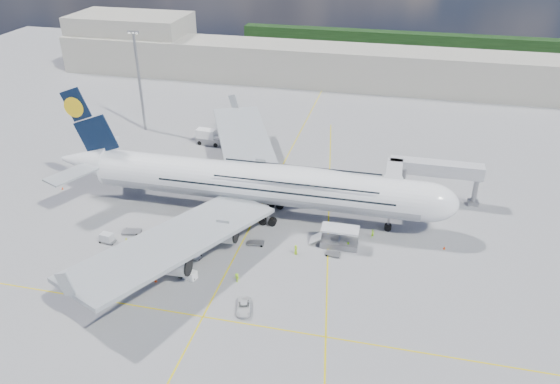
% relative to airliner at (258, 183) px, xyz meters
% --- Properties ---
extents(ground, '(300.00, 300.00, 0.00)m').
position_rel_airliner_xyz_m(ground, '(-0.26, -10.00, -6.87)').
color(ground, gray).
rests_on(ground, ground).
extents(taxi_line_main, '(0.25, 220.00, 0.01)m').
position_rel_airliner_xyz_m(taxi_line_main, '(-0.26, -10.00, -6.86)').
color(taxi_line_main, '#DAC40B').
rests_on(taxi_line_main, ground).
extents(taxi_line_cross, '(120.00, 0.25, 0.01)m').
position_rel_airliner_xyz_m(taxi_line_cross, '(-0.26, -30.00, -6.86)').
color(taxi_line_cross, '#DAC40B').
rests_on(taxi_line_cross, ground).
extents(taxi_line_diag, '(14.16, 99.06, 0.01)m').
position_rel_airliner_xyz_m(taxi_line_diag, '(13.74, -0.00, -6.86)').
color(taxi_line_diag, '#DAC40B').
rests_on(taxi_line_diag, ground).
extents(airliner, '(77.26, 79.15, 23.71)m').
position_rel_airliner_xyz_m(airliner, '(0.00, 0.00, 0.00)').
color(airliner, white).
rests_on(airliner, ground).
extents(jet_bridge, '(18.80, 12.10, 8.50)m').
position_rel_airliner_xyz_m(jet_bridge, '(29.55, 10.94, -0.02)').
color(jet_bridge, '#B7B7BC').
rests_on(jet_bridge, ground).
extents(cargo_loader, '(8.53, 3.20, 3.67)m').
position_rel_airliner_xyz_m(cargo_loader, '(16.56, -7.11, -5.62)').
color(cargo_loader, silver).
rests_on(cargo_loader, ground).
extents(light_mast, '(3.00, 0.70, 25.50)m').
position_rel_airliner_xyz_m(light_mast, '(-40.26, 35.00, 6.34)').
color(light_mast, gray).
rests_on(light_mast, ground).
extents(terminal, '(180.00, 16.00, 12.00)m').
position_rel_airliner_xyz_m(terminal, '(-0.26, 85.00, -0.87)').
color(terminal, '#B2AD9E').
rests_on(terminal, ground).
extents(hangar, '(40.00, 22.00, 18.00)m').
position_rel_airliner_xyz_m(hangar, '(-70.26, 90.00, 2.13)').
color(hangar, '#B2AD9E').
rests_on(hangar, ground).
extents(tree_line, '(160.00, 6.00, 8.00)m').
position_rel_airliner_xyz_m(tree_line, '(39.74, 130.00, -2.87)').
color(tree_line, '#193814').
rests_on(tree_line, ground).
extents(dolly_row_a, '(3.70, 2.46, 0.50)m').
position_rel_airliner_xyz_m(dolly_row_a, '(-20.75, -11.77, -6.48)').
color(dolly_row_a, gray).
rests_on(dolly_row_a, ground).
extents(dolly_row_b, '(3.64, 2.50, 2.10)m').
position_rel_airliner_xyz_m(dolly_row_b, '(-13.72, -10.89, -5.74)').
color(dolly_row_b, gray).
rests_on(dolly_row_b, ground).
extents(dolly_row_c, '(2.96, 2.37, 1.66)m').
position_rel_airliner_xyz_m(dolly_row_c, '(-6.88, -16.39, -5.98)').
color(dolly_row_c, gray).
rests_on(dolly_row_c, ground).
extents(dolly_back, '(3.05, 1.90, 1.82)m').
position_rel_airliner_xyz_m(dolly_back, '(-23.58, -15.48, -5.89)').
color(dolly_back, gray).
rests_on(dolly_back, ground).
extents(dolly_nose_far, '(2.78, 1.79, 0.38)m').
position_rel_airliner_xyz_m(dolly_nose_far, '(16.07, -10.30, -6.57)').
color(dolly_nose_far, gray).
rests_on(dolly_nose_far, ground).
extents(dolly_nose_near, '(3.25, 2.07, 0.45)m').
position_rel_airliner_xyz_m(dolly_nose_near, '(2.29, -10.08, -6.52)').
color(dolly_nose_near, gray).
rests_on(dolly_nose_near, ground).
extents(baggage_tug, '(3.26, 2.19, 1.87)m').
position_rel_airliner_xyz_m(baggage_tug, '(-5.84, -21.74, -6.04)').
color(baggage_tug, white).
rests_on(baggage_tug, ground).
extents(catering_truck_inner, '(6.13, 3.02, 3.51)m').
position_rel_airliner_xyz_m(catering_truck_inner, '(-9.22, 20.69, -5.21)').
color(catering_truck_inner, gray).
rests_on(catering_truck_inner, ground).
extents(catering_truck_outer, '(6.61, 2.74, 3.89)m').
position_rel_airliner_xyz_m(catering_truck_outer, '(-20.58, 29.67, -5.06)').
color(catering_truck_outer, gray).
rests_on(catering_truck_outer, ground).
extents(service_van, '(2.95, 4.71, 1.21)m').
position_rel_airliner_xyz_m(service_van, '(5.18, -27.26, -6.26)').
color(service_van, silver).
rests_on(service_van, ground).
extents(crew_nose, '(0.71, 0.69, 1.65)m').
position_rel_airliner_xyz_m(crew_nose, '(22.21, -3.21, -6.04)').
color(crew_nose, '#90DB17').
rests_on(crew_nose, ground).
extents(crew_loader, '(0.92, 0.90, 1.49)m').
position_rel_airliner_xyz_m(crew_loader, '(18.35, -7.95, -6.12)').
color(crew_loader, '#ABFF1A').
rests_on(crew_loader, ground).
extents(crew_wing, '(0.50, 1.01, 1.66)m').
position_rel_airliner_xyz_m(crew_wing, '(-19.69, -15.69, -6.04)').
color(crew_wing, '#CAE217').
rests_on(crew_wing, ground).
extents(crew_van, '(0.89, 1.03, 1.79)m').
position_rel_airliner_xyz_m(crew_van, '(9.76, -11.32, -5.98)').
color(crew_van, '#A9E217').
rests_on(crew_van, ground).
extents(crew_tug, '(1.20, 0.92, 1.65)m').
position_rel_airliner_xyz_m(crew_tug, '(2.22, -21.05, -6.04)').
color(crew_tug, '#A2EB18').
rests_on(crew_tug, ground).
extents(cone_nose, '(0.43, 0.43, 0.55)m').
position_rel_airliner_xyz_m(cone_nose, '(34.73, -3.93, -6.60)').
color(cone_nose, '#F5430C').
rests_on(cone_nose, ground).
extents(cone_wing_left_inner, '(0.50, 0.50, 0.64)m').
position_rel_airliner_xyz_m(cone_wing_left_inner, '(-6.42, 15.80, -6.56)').
color(cone_wing_left_inner, '#F5430C').
rests_on(cone_wing_left_inner, ground).
extents(cone_wing_left_outer, '(0.40, 0.40, 0.51)m').
position_rel_airliner_xyz_m(cone_wing_left_outer, '(-15.36, 32.19, -6.62)').
color(cone_wing_left_outer, '#F5430C').
rests_on(cone_wing_left_outer, ground).
extents(cone_wing_right_inner, '(0.47, 0.47, 0.59)m').
position_rel_airliner_xyz_m(cone_wing_right_inner, '(-9.80, -14.05, -6.58)').
color(cone_wing_right_inner, '#F5430C').
rests_on(cone_wing_right_inner, ground).
extents(cone_wing_right_outer, '(0.48, 0.48, 0.61)m').
position_rel_airliner_xyz_m(cone_wing_right_outer, '(-10.50, -23.92, -6.57)').
color(cone_wing_right_outer, '#F5430C').
rests_on(cone_wing_right_outer, ground).
extents(cone_tail, '(0.44, 0.44, 0.55)m').
position_rel_airliner_xyz_m(cone_tail, '(-42.73, 0.47, -6.60)').
color(cone_tail, '#F5430C').
rests_on(cone_tail, ground).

